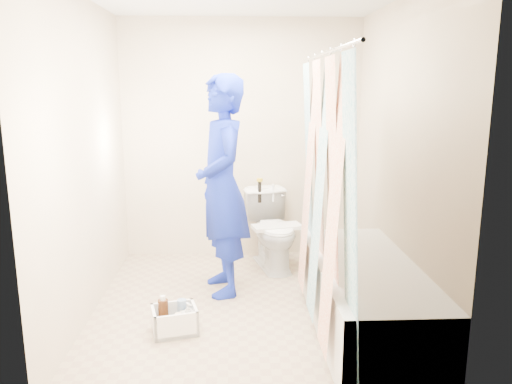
{
  "coord_description": "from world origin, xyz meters",
  "views": [
    {
      "loc": [
        -0.09,
        -3.76,
        1.74
      ],
      "look_at": [
        0.1,
        0.39,
        0.86
      ],
      "focal_mm": 35.0,
      "sensor_mm": 36.0,
      "label": 1
    }
  ],
  "objects_px": {
    "bathtub": "(364,294)",
    "cleaning_caddy": "(176,321)",
    "toilet": "(273,230)",
    "plumber": "(222,187)"
  },
  "relations": [
    {
      "from": "bathtub",
      "to": "cleaning_caddy",
      "type": "xyz_separation_m",
      "value": [
        -1.36,
        0.0,
        -0.18
      ]
    },
    {
      "from": "toilet",
      "to": "plumber",
      "type": "height_order",
      "value": "plumber"
    },
    {
      "from": "toilet",
      "to": "plumber",
      "type": "relative_size",
      "value": 0.41
    },
    {
      "from": "cleaning_caddy",
      "to": "toilet",
      "type": "bearing_deg",
      "value": 43.95
    },
    {
      "from": "bathtub",
      "to": "plumber",
      "type": "height_order",
      "value": "plumber"
    },
    {
      "from": "toilet",
      "to": "bathtub",
      "type": "bearing_deg",
      "value": -79.56
    },
    {
      "from": "toilet",
      "to": "cleaning_caddy",
      "type": "distance_m",
      "value": 1.56
    },
    {
      "from": "plumber",
      "to": "toilet",
      "type": "bearing_deg",
      "value": 126.46
    },
    {
      "from": "toilet",
      "to": "cleaning_caddy",
      "type": "xyz_separation_m",
      "value": [
        -0.8,
        -1.3,
        -0.29
      ]
    },
    {
      "from": "bathtub",
      "to": "plumber",
      "type": "distance_m",
      "value": 1.43
    }
  ]
}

